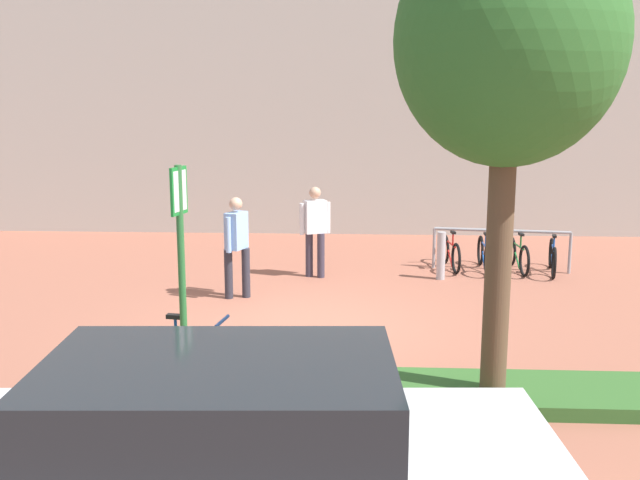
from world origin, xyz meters
TOP-DOWN VIEW (x-y plane):
  - ground_plane at (0.00, 0.00)m, footprint 60.00×60.00m
  - building_facade at (0.00, 8.43)m, footprint 28.00×1.20m
  - planter_strip at (0.60, -2.41)m, footprint 7.00×1.10m
  - tree_sidewalk at (2.22, -2.49)m, footprint 2.32×2.32m
  - parking_sign_post at (-1.22, -2.41)m, footprint 0.10×0.36m
  - bike_at_sign at (-1.20, -2.17)m, footprint 1.67×0.43m
  - bike_rack_cluster at (3.53, 3.97)m, footprint 2.64×1.84m
  - bollard_steel at (2.28, 3.21)m, footprint 0.16×0.16m
  - person_casual_tan at (-0.09, 3.26)m, footprint 0.57×0.38m
  - person_shirt_blue at (-1.31, 1.70)m, footprint 0.42×0.58m
  - car_white_hatch at (-0.07, -5.46)m, footprint 4.39×2.21m

SIDE VIEW (x-z plane):
  - ground_plane at x=0.00m, z-range 0.00..0.00m
  - planter_strip at x=0.60m, z-range 0.00..0.16m
  - bike_rack_cluster at x=3.53m, z-range -0.07..0.76m
  - bike_at_sign at x=-1.20m, z-range -0.08..0.78m
  - bollard_steel at x=2.28m, z-range 0.00..0.90m
  - car_white_hatch at x=-0.07m, z-range -0.01..1.53m
  - person_casual_tan at x=-0.09m, z-range 0.12..1.84m
  - person_shirt_blue at x=-1.31m, z-range 0.12..1.84m
  - parking_sign_post at x=-1.22m, z-range 0.39..3.00m
  - tree_sidewalk at x=2.22m, z-range 1.26..6.42m
  - building_facade at x=0.00m, z-range 0.00..10.00m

